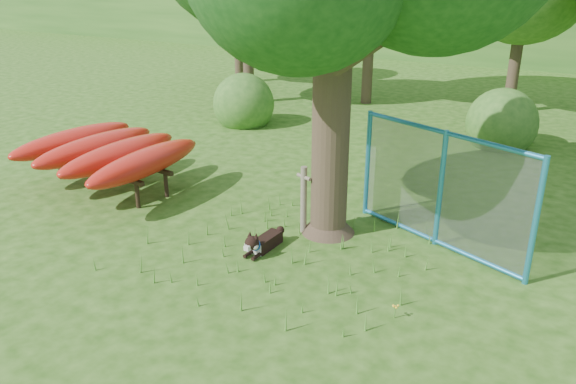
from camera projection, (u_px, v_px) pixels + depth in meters
The scene contains 8 objects.
ground at pixel (236, 278), 8.34m from camera, with size 80.00×80.00×0.00m, color #214A0E.
wooden_post at pixel (304, 198), 9.60m from camera, with size 0.32×0.18×1.19m.
kayak_rack at pixel (108, 151), 11.52m from camera, with size 3.29×3.40×1.06m.
husky_dog at pixel (262, 242), 9.07m from camera, with size 0.26×0.99×0.44m.
fence_section at pixel (440, 189), 9.02m from camera, with size 3.14×1.31×3.26m.
wildflower_clump at pixel (395, 307), 7.31m from camera, with size 0.09×0.08×0.20m.
shrub_left at pixel (244, 124), 16.71m from camera, with size 1.80×1.80×1.80m, color #2E601F.
shrub_mid at pixel (498, 146), 14.62m from camera, with size 1.80×1.80×1.80m, color #2E601F.
Camera 1 is at (4.35, -5.90, 4.25)m, focal length 35.00 mm.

